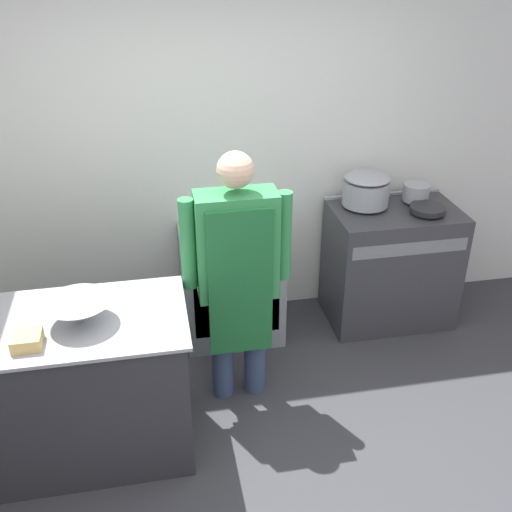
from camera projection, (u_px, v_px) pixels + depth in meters
ground_plane at (274, 491)px, 3.28m from camera, size 14.00×14.00×0.00m
wall_back at (220, 147)px, 4.27m from camera, size 8.00×0.05×2.70m
prep_counter at (73, 387)px, 3.36m from camera, size 1.32×0.72×0.90m
stove at (390, 265)px, 4.57m from camera, size 0.93×0.60×0.94m
fridge_unit at (231, 285)px, 4.42m from camera, size 0.71×0.59×0.81m
person_cook at (237, 268)px, 3.55m from camera, size 0.66×0.24×1.66m
mixing_bowl at (79, 311)px, 3.11m from camera, size 0.36×0.36×0.13m
plastic_tub at (27, 340)px, 2.94m from camera, size 0.14×0.14×0.07m
stock_pot at (366, 189)px, 4.35m from camera, size 0.34×0.34×0.24m
saute_pan at (428, 209)px, 4.28m from camera, size 0.25×0.25×0.04m
sauce_pot at (416, 192)px, 4.44m from camera, size 0.19×0.19×0.13m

